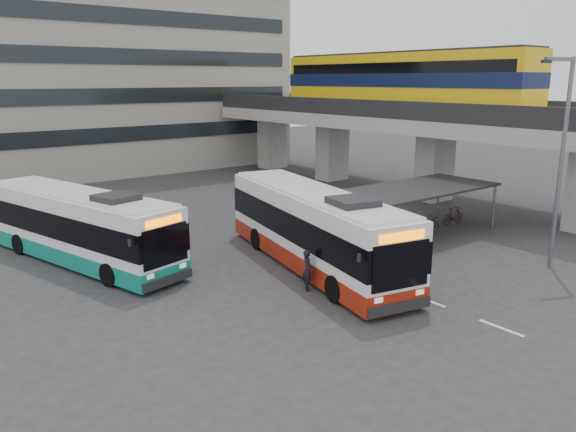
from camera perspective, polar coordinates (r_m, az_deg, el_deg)
ground at (r=21.58m, az=3.43°, el=-7.72°), size 120.00×120.00×0.00m
viaduct at (r=40.54m, az=10.66°, el=11.18°), size 8.00×32.00×9.68m
bike_shelter at (r=28.97m, az=12.11°, el=0.98°), size 10.00×4.00×2.54m
office_block at (r=54.73m, az=-18.16°, el=17.94°), size 30.00×15.00×25.00m
road_markings at (r=21.40m, az=13.93°, el=-8.30°), size 0.15×7.60×0.01m
bus_main at (r=23.94m, az=2.65°, el=-1.34°), size 5.15×12.41×3.59m
bus_teal at (r=26.27m, az=-20.43°, el=-1.05°), size 5.25×11.71×3.39m
pedestrian at (r=21.52m, az=2.00°, el=-5.50°), size 0.62×0.70×1.60m
lamp_post at (r=25.77m, az=25.93°, el=5.92°), size 1.47×0.74×8.76m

